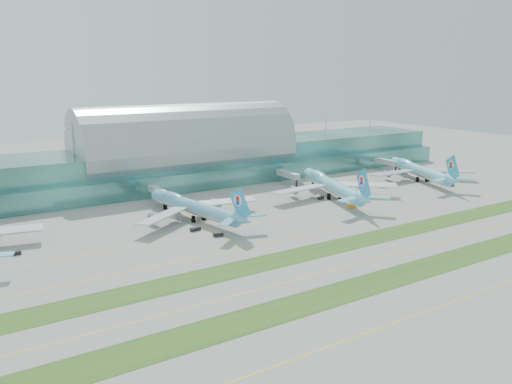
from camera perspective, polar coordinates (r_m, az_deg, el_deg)
ground at (r=177.86m, az=9.40°, el=-6.38°), size 700.00×700.00×0.00m
terminal at (r=281.01m, az=-7.94°, el=4.05°), size 340.00×69.10×36.00m
grass_strip_near at (r=159.38m, az=16.07°, el=-9.14°), size 420.00×12.00×0.08m
grass_strip_far at (r=179.26m, az=8.98°, el=-6.18°), size 420.00×12.00×0.08m
taxiline_a at (r=148.04m, az=21.86°, el=-11.43°), size 420.00×0.35×0.01m
taxiline_b at (r=168.29m, az=12.54°, el=-7.70°), size 420.00×0.35×0.01m
taxiline_c at (r=190.96m, az=5.86°, el=-4.85°), size 420.00×0.35×0.01m
taxiline_d at (r=207.97m, az=2.17°, el=-3.24°), size 420.00×0.35×0.01m
airliner_b at (r=209.52m, az=-7.25°, el=-1.58°), size 58.40×67.18×18.63m
airliner_c at (r=247.29m, az=8.60°, el=0.86°), size 63.13×73.08×20.51m
airliner_d at (r=297.45m, az=18.12°, el=2.44°), size 59.65×69.42×19.78m
gse_b at (r=187.88m, az=-25.71°, el=-6.28°), size 3.31×2.22×1.34m
gse_c at (r=188.43m, az=-4.34°, el=-4.83°), size 4.06×2.70×1.52m
gse_d at (r=195.59m, az=-6.94°, el=-4.21°), size 4.37×2.49×1.43m
gse_e at (r=230.43m, az=10.93°, el=-1.61°), size 4.31×2.97×1.49m
gse_f at (r=243.21m, az=7.41°, el=-0.69°), size 3.74×2.81×1.34m
gse_g at (r=289.68m, az=21.43°, el=0.81°), size 4.16×3.04×1.58m
gse_h at (r=301.17m, az=19.22°, el=1.46°), size 4.60×2.99×1.71m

